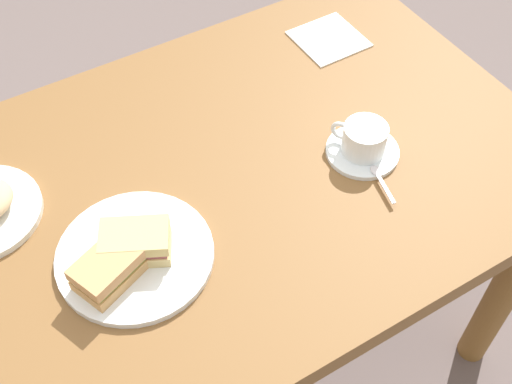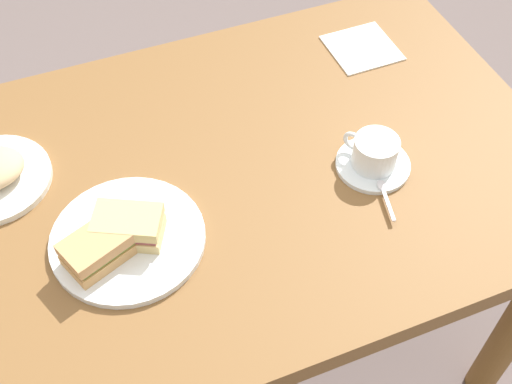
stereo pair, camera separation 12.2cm
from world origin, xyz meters
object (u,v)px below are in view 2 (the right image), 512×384
(coffee_cup, at_px, (375,151))
(napkin, at_px, (362,48))
(sandwich_front, at_px, (128,226))
(spoon, at_px, (384,193))
(coffee_saucer, at_px, (373,165))
(sandwich_back, at_px, (101,246))
(sandwich_plate, at_px, (128,239))
(dining_table, at_px, (228,207))

(coffee_cup, bearing_deg, napkin, 65.47)
(sandwich_front, distance_m, spoon, 0.48)
(spoon, bearing_deg, napkin, 67.69)
(sandwich_front, xyz_separation_m, spoon, (0.47, -0.08, -0.03))
(coffee_cup, relative_size, napkin, 0.72)
(coffee_saucer, bearing_deg, spoon, -102.97)
(sandwich_back, xyz_separation_m, spoon, (0.53, -0.06, -0.03))
(sandwich_back, xyz_separation_m, coffee_cup, (0.54, 0.02, 0.00))
(sandwich_plate, distance_m, napkin, 0.72)
(dining_table, bearing_deg, spoon, -33.38)
(dining_table, height_order, coffee_saucer, coffee_saucer)
(dining_table, distance_m, sandwich_back, 0.33)
(sandwich_front, distance_m, napkin, 0.72)
(dining_table, bearing_deg, sandwich_back, -157.32)
(sandwich_plate, relative_size, coffee_saucer, 1.90)
(sandwich_front, relative_size, coffee_saucer, 0.95)
(sandwich_back, height_order, spoon, sandwich_back)
(coffee_cup, xyz_separation_m, napkin, (0.15, 0.33, -0.04))
(dining_table, distance_m, coffee_cup, 0.33)
(sandwich_plate, bearing_deg, napkin, 27.00)
(sandwich_back, distance_m, napkin, 0.78)
(sandwich_plate, xyz_separation_m, sandwich_front, (0.01, 0.00, 0.03))
(sandwich_plate, height_order, napkin, sandwich_plate)
(dining_table, relative_size, coffee_saucer, 9.07)
(sandwich_plate, bearing_deg, dining_table, 21.98)
(spoon, relative_size, napkin, 0.66)
(sandwich_back, bearing_deg, coffee_cup, 2.17)
(coffee_cup, bearing_deg, sandwich_plate, 179.70)
(dining_table, distance_m, napkin, 0.50)
(napkin, bearing_deg, coffee_saucer, -114.32)
(sandwich_plate, bearing_deg, sandwich_front, 7.83)
(napkin, bearing_deg, sandwich_front, -152.83)
(coffee_saucer, relative_size, napkin, 0.98)
(sandwich_front, height_order, napkin, sandwich_front)
(sandwich_plate, height_order, sandwich_front, sandwich_front)
(coffee_cup, relative_size, spoon, 1.09)
(sandwich_back, distance_m, coffee_saucer, 0.54)
(sandwich_front, height_order, coffee_cup, coffee_cup)
(sandwich_front, relative_size, coffee_cup, 1.30)
(sandwich_front, distance_m, coffee_cup, 0.49)
(sandwich_front, height_order, spoon, sandwich_front)
(coffee_saucer, distance_m, coffee_cup, 0.04)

